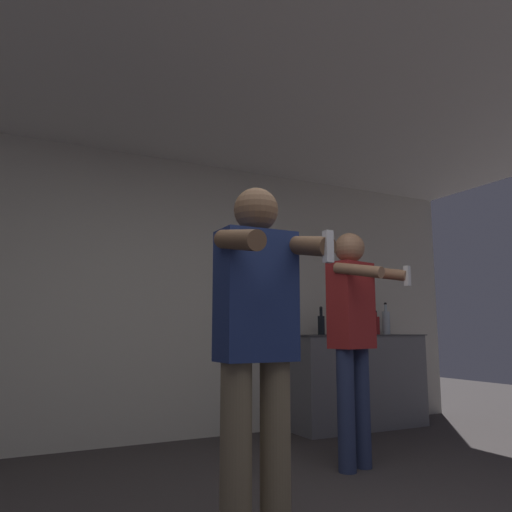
{
  "coord_description": "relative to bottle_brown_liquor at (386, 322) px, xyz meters",
  "views": [
    {
      "loc": [
        -1.17,
        -1.51,
        0.96
      ],
      "look_at": [
        -0.1,
        0.59,
        1.31
      ],
      "focal_mm": 35.0,
      "sensor_mm": 36.0,
      "label": 1
    }
  ],
  "objects": [
    {
      "name": "ceiling_slab",
      "position": [
        -2.52,
        -1.22,
        1.53
      ],
      "size": [
        7.0,
        3.39,
        0.05
      ],
      "color": "silver",
      "rests_on": "wall_back"
    },
    {
      "name": "bottle_short_whiskey",
      "position": [
        -0.14,
        0.0,
        -0.03
      ],
      "size": [
        0.07,
        0.07,
        0.25
      ],
      "color": "maroon",
      "rests_on": "counter"
    },
    {
      "name": "bottle_tall_gin",
      "position": [
        -0.84,
        -0.0,
        -0.02
      ],
      "size": [
        0.07,
        0.07,
        0.28
      ],
      "color": "black",
      "rests_on": "counter"
    },
    {
      "name": "counter",
      "position": [
        -0.45,
        -0.04,
        -0.59
      ],
      "size": [
        1.45,
        0.55,
        0.92
      ],
      "color": "slate",
      "rests_on": "ground_plane"
    },
    {
      "name": "bottle_red_label",
      "position": [
        -0.25,
        0.0,
        -0.02
      ],
      "size": [
        0.08,
        0.08,
        0.27
      ],
      "color": "#194723",
      "rests_on": "counter"
    },
    {
      "name": "person_man_side",
      "position": [
        -1.41,
        -1.25,
        -0.06
      ],
      "size": [
        0.47,
        0.55,
        1.67
      ],
      "color": "navy",
      "rests_on": "ground_plane"
    },
    {
      "name": "bottle_brown_liquor",
      "position": [
        0.0,
        0.0,
        0.0
      ],
      "size": [
        0.08,
        0.08,
        0.34
      ],
      "color": "silver",
      "rests_on": "counter"
    },
    {
      "name": "wall_back",
      "position": [
        -2.52,
        0.25,
        0.23
      ],
      "size": [
        7.0,
        0.06,
        2.55
      ],
      "color": "beige",
      "rests_on": "ground_plane"
    },
    {
      "name": "bottle_dark_rum",
      "position": [
        -0.41,
        0.0,
        0.0
      ],
      "size": [
        0.08,
        0.08,
        0.36
      ],
      "color": "maroon",
      "rests_on": "counter"
    },
    {
      "name": "person_woman_foreground",
      "position": [
        -2.61,
        -2.07,
        -0.12
      ],
      "size": [
        0.44,
        0.48,
        1.65
      ],
      "color": "#75664C",
      "rests_on": "ground_plane"
    }
  ]
}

